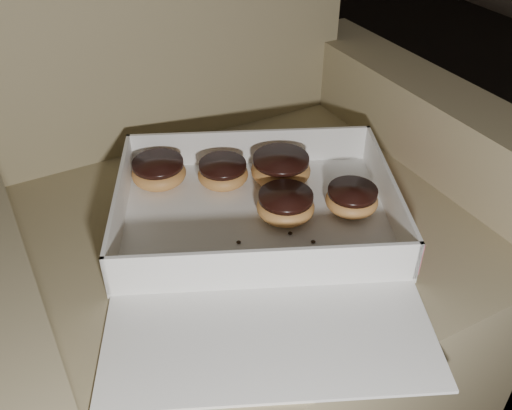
% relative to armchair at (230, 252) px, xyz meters
% --- Properties ---
extents(floor, '(4.50, 4.50, 0.00)m').
position_rel_armchair_xyz_m(floor, '(0.20, 0.13, -0.29)').
color(floor, black).
rests_on(floor, ground).
extents(armchair, '(0.89, 0.75, 0.93)m').
position_rel_armchair_xyz_m(armchair, '(0.00, 0.00, 0.00)').
color(armchair, '#8E7D5A').
rests_on(armchair, floor).
extents(bakery_box, '(0.59, 0.63, 0.07)m').
position_rel_armchair_xyz_m(bakery_box, '(-0.00, -0.12, 0.14)').
color(bakery_box, white).
rests_on(bakery_box, armchair).
extents(donut_a, '(0.10, 0.10, 0.05)m').
position_rel_armchair_xyz_m(donut_a, '(0.10, -0.01, 0.16)').
color(donut_a, gold).
rests_on(donut_a, bakery_box).
extents(donut_b, '(0.08, 0.08, 0.04)m').
position_rel_armchair_xyz_m(donut_b, '(0.15, -0.14, 0.15)').
color(donut_b, gold).
rests_on(donut_b, bakery_box).
extents(donut_c, '(0.09, 0.09, 0.05)m').
position_rel_armchair_xyz_m(donut_c, '(-0.09, 0.08, 0.16)').
color(donut_c, gold).
rests_on(donut_c, bakery_box).
extents(donut_d, '(0.09, 0.09, 0.04)m').
position_rel_armchair_xyz_m(donut_d, '(0.01, 0.03, 0.15)').
color(donut_d, gold).
rests_on(donut_d, bakery_box).
extents(donut_e, '(0.09, 0.09, 0.05)m').
position_rel_armchair_xyz_m(donut_e, '(0.05, -0.10, 0.16)').
color(donut_e, gold).
rests_on(donut_e, bakery_box).
extents(crumb_a, '(0.01, 0.01, 0.00)m').
position_rel_armchair_xyz_m(crumb_a, '(-0.08, -0.17, 0.13)').
color(crumb_a, black).
rests_on(crumb_a, bakery_box).
extents(crumb_b, '(0.01, 0.01, 0.00)m').
position_rel_armchair_xyz_m(crumb_b, '(0.06, -0.18, 0.13)').
color(crumb_b, black).
rests_on(crumb_b, bakery_box).
extents(crumb_c, '(0.01, 0.01, 0.00)m').
position_rel_armchair_xyz_m(crumb_c, '(-0.04, -0.12, 0.13)').
color(crumb_c, black).
rests_on(crumb_c, bakery_box).
extents(crumb_d, '(0.01, 0.01, 0.00)m').
position_rel_armchair_xyz_m(crumb_d, '(-0.19, -0.11, 0.13)').
color(crumb_d, black).
rests_on(crumb_d, bakery_box).
extents(crumb_e, '(0.01, 0.01, 0.00)m').
position_rel_armchair_xyz_m(crumb_e, '(0.04, -0.14, 0.13)').
color(crumb_e, black).
rests_on(crumb_e, bakery_box).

